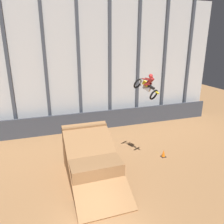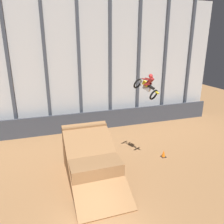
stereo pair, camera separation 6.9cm
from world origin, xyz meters
TOP-DOWN VIEW (x-y plane):
  - arena_back_wall at (-0.00, 12.89)m, footprint 32.00×0.40m
  - lower_barrier at (0.00, 11.95)m, footprint 31.36×0.20m
  - dirt_ramp at (0.55, 4.37)m, footprint 3.12×6.05m
  - rider_bike_solo at (4.33, 4.27)m, footprint 1.42×1.84m
  - traffic_cone_near_ramp at (6.33, 4.87)m, footprint 0.36×0.36m

SIDE VIEW (x-z plane):
  - traffic_cone_near_ramp at x=6.33m, z-range -0.01..0.57m
  - lower_barrier at x=0.00m, z-range 0.00..1.86m
  - dirt_ramp at x=0.55m, z-range -0.50..2.54m
  - rider_bike_solo at x=4.33m, z-range 4.89..6.57m
  - arena_back_wall at x=0.00m, z-range 0.00..12.51m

